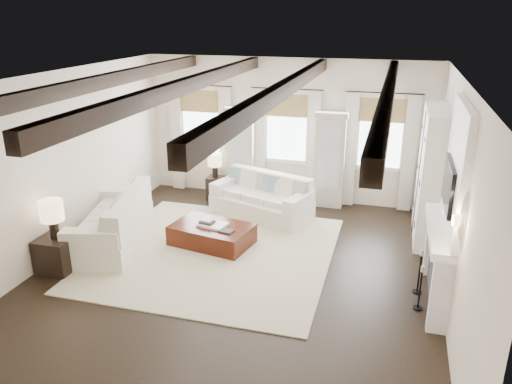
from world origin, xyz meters
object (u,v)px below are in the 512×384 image
(sofa_back, at_px, (263,199))
(side_table_front, at_px, (58,254))
(sofa_left, at_px, (115,224))
(ottoman, at_px, (212,235))
(side_table_back, at_px, (216,188))

(sofa_back, bearing_deg, side_table_front, -129.68)
(sofa_left, distance_m, ottoman, 1.82)
(ottoman, bearing_deg, sofa_back, 81.66)
(side_table_front, bearing_deg, sofa_left, 70.69)
(sofa_left, xyz_separation_m, side_table_back, (0.98, 2.76, -0.13))
(side_table_front, bearing_deg, sofa_back, 50.32)
(sofa_back, relative_size, side_table_front, 3.90)
(sofa_left, relative_size, ottoman, 1.72)
(sofa_back, xyz_separation_m, sofa_left, (-2.30, -2.10, 0.03))
(sofa_left, relative_size, side_table_front, 4.24)
(sofa_back, distance_m, ottoman, 1.73)
(sofa_left, relative_size, side_table_back, 4.64)
(sofa_back, height_order, ottoman, sofa_back)
(ottoman, height_order, side_table_front, side_table_front)
(ottoman, height_order, side_table_back, side_table_back)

